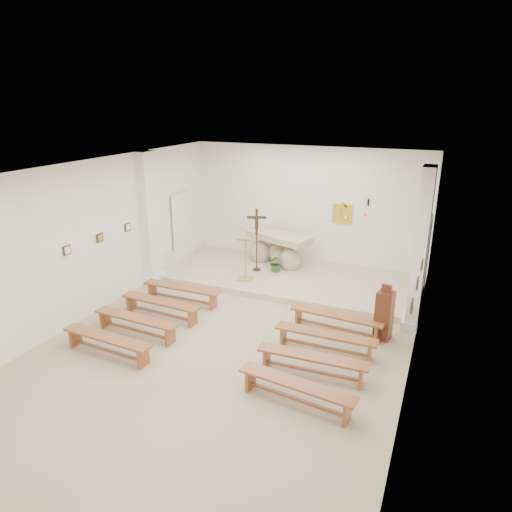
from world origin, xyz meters
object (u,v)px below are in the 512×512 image
at_px(donation_pedestal, 384,315).
at_px(bench_left_second, 161,305).
at_px(altar, 278,251).
at_px(lectern, 245,258).
at_px(bench_left_front, 182,291).
at_px(bench_left_third, 136,322).
at_px(bench_right_third, 312,361).
at_px(bench_right_fourth, 296,388).
at_px(bench_left_fourth, 107,341).
at_px(crucifix_stand, 257,235).
at_px(bench_right_front, 336,319).
at_px(bench_right_second, 325,338).

bearing_deg(donation_pedestal, bench_left_second, -158.39).
height_order(altar, lectern, lectern).
height_order(lectern, bench_left_front, lectern).
height_order(bench_left_front, bench_left_third, same).
bearing_deg(bench_left_front, altar, 67.82).
xyz_separation_m(bench_left_third, bench_right_third, (3.83, 0.00, 0.00)).
distance_m(bench_left_second, bench_right_fourth, 4.22).
xyz_separation_m(bench_left_fourth, bench_right_fourth, (3.83, 0.00, 0.00)).
relative_size(bench_left_third, bench_right_fourth, 0.99).
bearing_deg(donation_pedestal, altar, 148.28).
relative_size(donation_pedestal, bench_left_second, 0.60).
distance_m(crucifix_stand, bench_right_front, 3.87).
xyz_separation_m(bench_right_front, bench_right_fourth, (0.00, -2.67, 0.00)).
xyz_separation_m(crucifix_stand, bench_left_front, (-0.94, -2.43, -0.86)).
xyz_separation_m(bench_left_front, bench_right_second, (3.83, -0.89, 0.00)).
bearing_deg(bench_left_second, bench_right_second, 3.29).
bearing_deg(bench_left_front, bench_left_second, -90.08).
height_order(bench_left_second, bench_right_second, same).
relative_size(altar, bench_left_front, 1.04).
bearing_deg(altar, donation_pedestal, -23.02).
height_order(donation_pedestal, bench_left_fourth, donation_pedestal).
xyz_separation_m(bench_left_front, bench_right_front, (3.83, -0.00, 0.00)).
relative_size(altar, lectern, 1.69).
relative_size(crucifix_stand, bench_left_third, 0.88).
xyz_separation_m(bench_left_second, bench_right_fourth, (3.83, -1.78, 0.00)).
relative_size(donation_pedestal, bench_right_fourth, 0.60).
bearing_deg(bench_right_second, bench_right_third, -90.57).
bearing_deg(bench_right_fourth, bench_left_front, 152.35).
height_order(bench_left_third, bench_right_third, same).
relative_size(altar, bench_left_second, 1.03).
bearing_deg(altar, bench_right_front, -33.28).
bearing_deg(crucifix_stand, lectern, -110.40).
xyz_separation_m(lectern, bench_right_fourth, (2.88, -4.33, -0.44)).
relative_size(bench_right_second, bench_right_fourth, 0.99).
relative_size(crucifix_stand, donation_pedestal, 1.47).
distance_m(bench_left_front, bench_left_fourth, 2.67).
height_order(bench_left_second, bench_left_fourth, same).
bearing_deg(bench_left_fourth, altar, 80.80).
xyz_separation_m(bench_left_third, bench_left_fourth, (0.00, -0.89, 0.00)).
xyz_separation_m(crucifix_stand, bench_right_fourth, (2.88, -5.10, -0.86)).
bearing_deg(bench_left_fourth, lectern, 80.87).
height_order(lectern, bench_right_third, lectern).
bearing_deg(bench_left_fourth, donation_pedestal, 33.68).
height_order(bench_left_front, bench_right_front, same).
bearing_deg(lectern, bench_right_third, -55.61).
relative_size(bench_right_second, bench_left_fourth, 0.99).
bearing_deg(donation_pedestal, bench_left_fourth, -140.06).
bearing_deg(lectern, donation_pedestal, -27.26).
bearing_deg(bench_right_fourth, crucifix_stand, 126.75).
distance_m(altar, donation_pedestal, 4.63).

